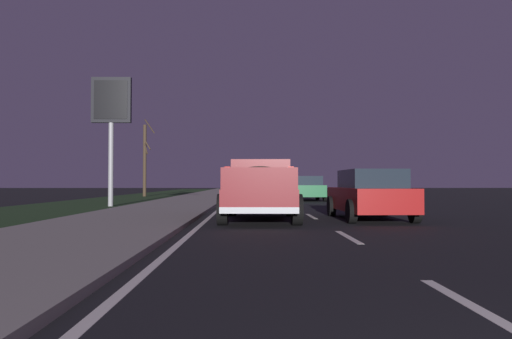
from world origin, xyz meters
name	(u,v)px	position (x,y,z in m)	size (l,w,h in m)	color
ground	(286,202)	(27.00, 0.00, 0.00)	(144.00, 144.00, 0.00)	black
sidewalk_shoulder	(188,201)	(27.00, 5.70, 0.06)	(108.00, 4.00, 0.12)	gray
grass_verge	(102,202)	(27.00, 10.70, 0.00)	(108.00, 6.00, 0.01)	#1E3819
lane_markings	(242,201)	(28.67, 2.55, 0.00)	(108.00, 3.54, 0.01)	silver
pickup_truck	(260,188)	(13.63, 1.75, 0.98)	(5.48, 2.40, 1.87)	maroon
sedan_green	(307,188)	(29.28, -1.53, 0.78)	(4.42, 2.06, 1.54)	#14592D
sedan_red	(370,194)	(13.76, -1.65, 0.78)	(4.43, 2.08, 1.54)	maroon
gas_price_sign	(111,110)	(22.08, 8.78, 4.64)	(0.27, 1.90, 6.23)	#99999E
bare_tree_far	(145,159)	(38.52, 10.74, 3.09)	(1.56, 0.85, 6.39)	#423323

